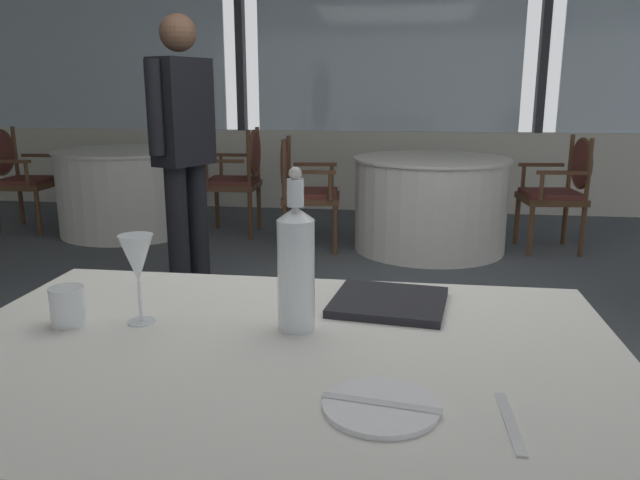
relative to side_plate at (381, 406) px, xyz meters
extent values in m
plane|color=#4C5156|center=(-0.19, 1.45, -0.76)|extent=(14.75, 14.75, 0.00)
cube|color=silver|center=(-0.19, 5.70, -0.33)|extent=(9.95, 0.12, 0.85)
cube|color=silver|center=(-3.30, 5.72, 0.90)|extent=(2.74, 0.02, 1.63)
cube|color=silver|center=(-0.19, 5.72, 0.90)|extent=(2.74, 0.02, 1.63)
cube|color=#333338|center=(-1.74, 5.70, 0.90)|extent=(0.08, 0.14, 1.63)
cube|color=#333338|center=(1.37, 5.70, 0.90)|extent=(0.08, 0.14, 1.63)
cube|color=silver|center=(-0.23, 0.23, -0.02)|extent=(1.46, 0.99, 0.02)
cylinder|color=white|center=(0.00, 0.00, 0.00)|extent=(0.20, 0.20, 0.01)
cube|color=silver|center=(0.00, 0.00, 0.01)|extent=(0.21, 0.05, 0.00)
cube|color=silver|center=(0.21, -0.02, 0.00)|extent=(0.02, 0.19, 0.00)
cylinder|color=white|center=(-0.21, 0.34, 0.12)|extent=(0.08, 0.08, 0.25)
cone|color=white|center=(-0.21, 0.34, 0.26)|extent=(0.08, 0.08, 0.03)
cylinder|color=white|center=(-0.21, 0.34, 0.31)|extent=(0.04, 0.04, 0.06)
sphere|color=silver|center=(-0.21, 0.34, 0.35)|extent=(0.03, 0.03, 0.03)
cylinder|color=white|center=(-0.57, 0.33, 0.00)|extent=(0.06, 0.06, 0.00)
cylinder|color=white|center=(-0.57, 0.33, 0.05)|extent=(0.01, 0.01, 0.10)
cone|color=white|center=(-0.57, 0.33, 0.15)|extent=(0.08, 0.08, 0.11)
cylinder|color=white|center=(-0.73, 0.29, 0.04)|extent=(0.08, 0.08, 0.09)
cube|color=black|center=(0.00, 0.52, 0.01)|extent=(0.31, 0.29, 0.02)
cylinder|color=silver|center=(0.24, 4.05, -0.02)|extent=(1.26, 1.26, 0.02)
cylinder|color=silver|center=(0.24, 4.05, -0.39)|extent=(1.22, 1.22, 0.73)
cube|color=brown|center=(-0.72, 3.96, -0.34)|extent=(0.50, 0.50, 0.05)
cube|color=brown|center=(-0.72, 3.96, -0.30)|extent=(0.46, 0.46, 0.04)
cylinder|color=brown|center=(-0.54, 4.17, -0.56)|extent=(0.04, 0.04, 0.39)
cylinder|color=brown|center=(-0.50, 3.78, -0.56)|extent=(0.04, 0.04, 0.39)
cylinder|color=brown|center=(-0.94, 4.14, -0.56)|extent=(0.04, 0.04, 0.39)
cylinder|color=brown|center=(-0.90, 3.74, -0.56)|extent=(0.04, 0.04, 0.39)
cylinder|color=brown|center=(-0.94, 4.14, -0.08)|extent=(0.04, 0.04, 0.46)
cylinder|color=brown|center=(-0.90, 3.74, -0.08)|extent=(0.04, 0.04, 0.46)
ellipsoid|color=brown|center=(-0.94, 3.94, -0.06)|extent=(0.09, 0.39, 0.39)
torus|color=brown|center=(-0.94, 3.94, -0.06)|extent=(0.07, 0.40, 0.40)
cube|color=brown|center=(-0.73, 4.21, -0.09)|extent=(0.37, 0.07, 0.03)
cylinder|color=brown|center=(-0.59, 4.22, -0.20)|extent=(0.03, 0.03, 0.22)
cube|color=brown|center=(-0.68, 3.71, -0.09)|extent=(0.37, 0.07, 0.03)
cylinder|color=brown|center=(-0.54, 3.72, -0.20)|extent=(0.03, 0.03, 0.22)
cube|color=brown|center=(1.21, 4.14, -0.33)|extent=(0.50, 0.50, 0.05)
cube|color=brown|center=(1.21, 4.14, -0.29)|extent=(0.46, 0.46, 0.04)
cylinder|color=brown|center=(1.03, 3.92, -0.56)|extent=(0.04, 0.04, 0.40)
cylinder|color=brown|center=(0.99, 4.32, -0.56)|extent=(0.04, 0.04, 0.40)
cylinder|color=brown|center=(1.42, 3.96, -0.56)|extent=(0.04, 0.04, 0.40)
cylinder|color=brown|center=(1.39, 4.36, -0.56)|extent=(0.04, 0.04, 0.40)
cylinder|color=brown|center=(1.42, 3.96, -0.07)|extent=(0.04, 0.04, 0.47)
cylinder|color=brown|center=(1.39, 4.36, -0.07)|extent=(0.04, 0.04, 0.47)
ellipsoid|color=brown|center=(1.42, 4.16, -0.05)|extent=(0.09, 0.39, 0.40)
torus|color=brown|center=(1.42, 4.16, -0.05)|extent=(0.07, 0.41, 0.41)
cube|color=brown|center=(1.21, 3.89, -0.09)|extent=(0.37, 0.07, 0.03)
cylinder|color=brown|center=(1.07, 3.88, -0.20)|extent=(0.03, 0.03, 0.22)
cube|color=brown|center=(1.16, 4.39, -0.09)|extent=(0.37, 0.07, 0.03)
cylinder|color=brown|center=(1.02, 4.38, -0.20)|extent=(0.03, 0.03, 0.22)
cylinder|color=silver|center=(-2.47, 4.32, -0.02)|extent=(1.26, 1.26, 0.02)
cylinder|color=silver|center=(-2.47, 4.32, -0.39)|extent=(1.23, 1.23, 0.73)
cube|color=brown|center=(-1.50, 4.36, -0.31)|extent=(0.48, 0.48, 0.05)
cube|color=brown|center=(-1.50, 4.36, -0.27)|extent=(0.44, 0.44, 0.04)
cylinder|color=brown|center=(-1.69, 4.16, -0.55)|extent=(0.04, 0.04, 0.42)
cylinder|color=brown|center=(-1.71, 4.56, -0.55)|extent=(0.04, 0.04, 0.42)
cylinder|color=brown|center=(-1.29, 4.17, -0.55)|extent=(0.04, 0.04, 0.42)
cylinder|color=brown|center=(-1.31, 4.57, -0.55)|extent=(0.04, 0.04, 0.42)
cylinder|color=brown|center=(-1.29, 4.17, -0.05)|extent=(0.04, 0.04, 0.48)
cylinder|color=brown|center=(-1.31, 4.57, -0.05)|extent=(0.04, 0.04, 0.48)
ellipsoid|color=brown|center=(-1.29, 4.37, -0.02)|extent=(0.07, 0.39, 0.40)
torus|color=brown|center=(-1.29, 4.37, -0.02)|extent=(0.05, 0.42, 0.42)
cube|color=brown|center=(-1.51, 4.11, -0.07)|extent=(0.37, 0.05, 0.03)
cylinder|color=brown|center=(-1.65, 4.11, -0.18)|extent=(0.03, 0.03, 0.22)
cube|color=brown|center=(-1.53, 4.61, -0.07)|extent=(0.37, 0.05, 0.03)
cylinder|color=brown|center=(-1.67, 4.61, -0.18)|extent=(0.03, 0.03, 0.22)
cube|color=brown|center=(-3.45, 4.28, -0.34)|extent=(0.48, 0.48, 0.05)
cube|color=brown|center=(-3.45, 4.28, -0.29)|extent=(0.44, 0.44, 0.04)
cylinder|color=brown|center=(-3.25, 4.49, -0.56)|extent=(0.04, 0.04, 0.40)
cylinder|color=brown|center=(-3.24, 4.09, -0.56)|extent=(0.04, 0.04, 0.40)
cylinder|color=brown|center=(-3.65, 4.47, -0.56)|extent=(0.04, 0.04, 0.40)
cylinder|color=brown|center=(-3.65, 4.47, -0.06)|extent=(0.04, 0.04, 0.50)
ellipsoid|color=brown|center=(-3.66, 4.27, -0.04)|extent=(0.07, 0.39, 0.42)
torus|color=brown|center=(-3.66, 4.27, -0.04)|extent=(0.05, 0.43, 0.43)
cube|color=brown|center=(-3.44, 4.53, -0.09)|extent=(0.37, 0.05, 0.03)
cylinder|color=brown|center=(-3.30, 4.54, -0.20)|extent=(0.03, 0.03, 0.22)
cube|color=brown|center=(-3.42, 4.03, -0.09)|extent=(0.37, 0.05, 0.03)
cylinder|color=brown|center=(-3.27, 4.04, -0.20)|extent=(0.03, 0.03, 0.22)
cylinder|color=black|center=(-1.26, 2.72, -0.34)|extent=(0.13, 0.13, 0.84)
cylinder|color=black|center=(-1.33, 2.55, -0.34)|extent=(0.13, 0.13, 0.84)
cube|color=black|center=(-1.30, 2.64, 0.39)|extent=(0.33, 0.41, 0.63)
sphere|color=brown|center=(-1.30, 2.64, 0.84)|extent=(0.22, 0.22, 0.22)
cylinder|color=black|center=(-1.21, 2.84, 0.42)|extent=(0.09, 0.09, 0.53)
cylinder|color=black|center=(-1.39, 2.44, 0.42)|extent=(0.09, 0.09, 0.53)
camera|label=1|loc=(0.03, -0.95, 0.52)|focal=34.50mm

